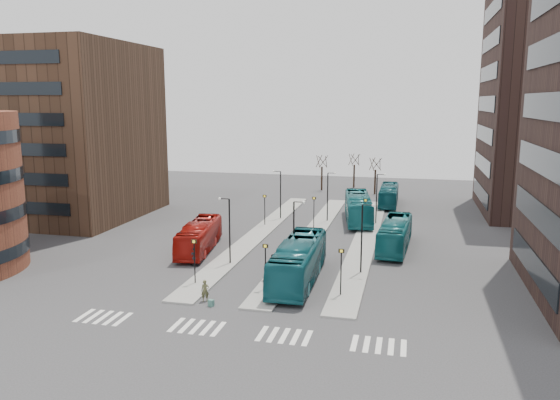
% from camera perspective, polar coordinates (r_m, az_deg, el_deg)
% --- Properties ---
extents(ground, '(160.00, 160.00, 0.00)m').
position_cam_1_polar(ground, '(34.15, -9.66, -15.70)').
color(ground, '#303033').
rests_on(ground, ground).
extents(island_left, '(2.50, 45.00, 0.15)m').
position_cam_1_polar(island_left, '(62.18, -2.20, -3.47)').
color(island_left, gray).
rests_on(island_left, ground).
extents(island_mid, '(2.50, 45.00, 0.15)m').
position_cam_1_polar(island_mid, '(60.87, 3.25, -3.78)').
color(island_mid, gray).
rests_on(island_mid, ground).
extents(island_right, '(2.50, 45.00, 0.15)m').
position_cam_1_polar(island_right, '(60.13, 8.90, -4.07)').
color(island_right, gray).
rests_on(island_right, ground).
extents(suitcase, '(0.46, 0.40, 0.49)m').
position_cam_1_polar(suitcase, '(41.13, -7.21, -10.63)').
color(suitcase, navy).
rests_on(suitcase, ground).
extents(red_bus, '(4.05, 10.97, 2.99)m').
position_cam_1_polar(red_bus, '(55.38, -8.43, -3.79)').
color(red_bus, '#9B120B').
rests_on(red_bus, ground).
extents(teal_bus_a, '(3.24, 12.74, 3.53)m').
position_cam_1_polar(teal_bus_a, '(45.66, 1.94, -6.40)').
color(teal_bus_a, '#135660').
rests_on(teal_bus_a, ground).
extents(teal_bus_b, '(4.75, 12.77, 3.47)m').
position_cam_1_polar(teal_bus_b, '(68.68, 8.19, -0.82)').
color(teal_bus_b, '#16676E').
rests_on(teal_bus_b, ground).
extents(teal_bus_c, '(3.34, 11.18, 3.07)m').
position_cam_1_polar(teal_bus_c, '(56.62, 11.93, -3.55)').
color(teal_bus_c, '#145F65').
rests_on(teal_bus_c, ground).
extents(teal_bus_d, '(2.48, 10.50, 2.92)m').
position_cam_1_polar(teal_bus_d, '(80.25, 11.29, 0.49)').
color(teal_bus_d, '#12545E').
rests_on(teal_bus_d, ground).
extents(traveller, '(0.70, 0.59, 1.65)m').
position_cam_1_polar(traveller, '(41.94, -7.84, -9.38)').
color(traveller, '#4C4C2D').
rests_on(traveller, ground).
extents(commuter_a, '(0.96, 0.80, 1.80)m').
position_cam_1_polar(commuter_a, '(50.63, -8.96, -5.85)').
color(commuter_a, black).
rests_on(commuter_a, ground).
extents(commuter_b, '(0.63, 1.10, 1.77)m').
position_cam_1_polar(commuter_b, '(47.88, -0.78, -6.69)').
color(commuter_b, black).
rests_on(commuter_b, ground).
extents(commuter_c, '(0.69, 1.13, 1.71)m').
position_cam_1_polar(commuter_c, '(45.90, -1.27, -7.49)').
color(commuter_c, black).
rests_on(commuter_c, ground).
extents(crosswalk_stripes, '(22.35, 2.40, 0.01)m').
position_cam_1_polar(crosswalk_stripes, '(36.97, -4.59, -13.47)').
color(crosswalk_stripes, silver).
rests_on(crosswalk_stripes, ground).
extents(office_block, '(25.00, 20.12, 22.00)m').
position_cam_1_polar(office_block, '(77.62, -23.40, 6.61)').
color(office_block, '#412B1E').
rests_on(office_block, ground).
extents(sign_poles, '(12.45, 22.12, 3.65)m').
position_cam_1_polar(sign_poles, '(53.71, 1.52, -3.12)').
color(sign_poles, black).
rests_on(sign_poles, ground).
extents(lamp_posts, '(14.04, 20.24, 6.12)m').
position_cam_1_polar(lamp_posts, '(58.07, 3.55, -0.93)').
color(lamp_posts, black).
rests_on(lamp_posts, ground).
extents(bare_trees, '(10.97, 8.14, 5.90)m').
position_cam_1_polar(bare_trees, '(92.10, 7.33, 2.65)').
color(bare_trees, black).
rests_on(bare_trees, ground).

